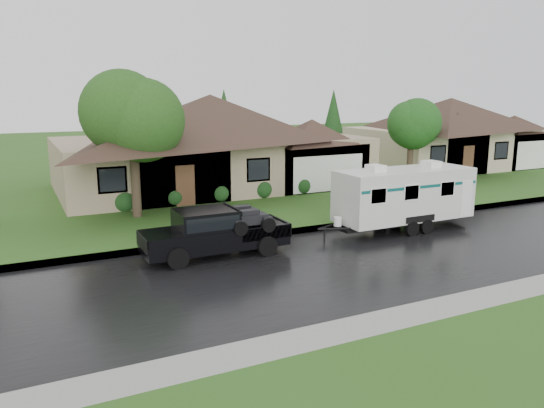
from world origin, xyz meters
The scene contains 11 objects.
ground centered at (0.00, 0.00, 0.00)m, with size 140.00×140.00×0.00m, color #30581B.
road centered at (0.00, -2.00, 0.01)m, with size 140.00×8.00×0.01m, color black.
curb centered at (0.00, 2.25, 0.07)m, with size 140.00×0.50×0.15m, color gray.
lawn centered at (0.00, 15.00, 0.07)m, with size 140.00×26.00×0.15m, color #30581B.
house_main centered at (2.29, 13.84, 3.59)m, with size 19.44×10.80×6.90m.
house_neighbor centered at (22.27, 14.34, 3.32)m, with size 15.12×9.72×6.45m.
tree_left_green centered at (-4.01, 7.68, 4.64)m, with size 3.91×3.91×6.48m.
tree_right_green centered at (13.91, 9.58, 3.89)m, with size 3.26×3.26×5.40m.
shrub_row centered at (2.00, 9.30, 0.65)m, with size 13.60×1.00×1.00m.
pickup_truck centered at (-2.77, 0.72, 0.95)m, with size 5.30×2.01×1.77m.
travel_trailer centered at (6.02, 0.72, 1.55)m, with size 6.53×2.29×2.93m.
Camera 1 is at (-9.07, -16.92, 5.88)m, focal length 35.00 mm.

